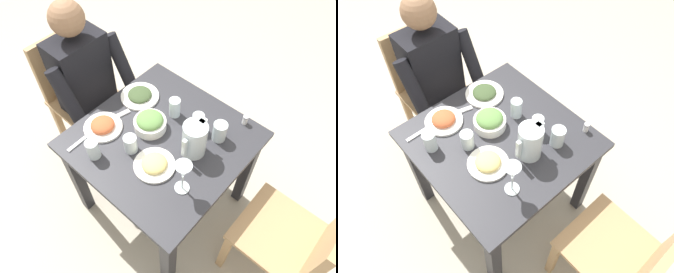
# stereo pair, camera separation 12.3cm
# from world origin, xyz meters

# --- Properties ---
(ground_plane) EXTENTS (8.00, 8.00, 0.00)m
(ground_plane) POSITION_xyz_m (0.00, 0.00, 0.00)
(ground_plane) COLOR #B7AD99
(dining_table) EXTENTS (0.83, 0.83, 0.71)m
(dining_table) POSITION_xyz_m (0.00, 0.00, 0.58)
(dining_table) COLOR #2D2D33
(dining_table) RESTS_ON ground_plane
(chair_near) EXTENTS (0.40, 0.40, 0.89)m
(chair_near) POSITION_xyz_m (-0.03, -0.79, 0.51)
(chair_near) COLOR tan
(chair_near) RESTS_ON ground_plane
(chair_far) EXTENTS (0.40, 0.40, 0.89)m
(chair_far) POSITION_xyz_m (-0.08, 0.79, 0.51)
(chair_far) COLOR tan
(chair_far) RESTS_ON ground_plane
(diner_near) EXTENTS (0.48, 0.53, 1.19)m
(diner_near) POSITION_xyz_m (-0.03, -0.58, 0.66)
(diner_near) COLOR black
(diner_near) RESTS_ON ground_plane
(water_pitcher) EXTENTS (0.16, 0.12, 0.19)m
(water_pitcher) POSITION_xyz_m (-0.04, 0.17, 0.81)
(water_pitcher) COLOR silver
(water_pitcher) RESTS_ON dining_table
(salad_bowl) EXTENTS (0.17, 0.17, 0.09)m
(salad_bowl) POSITION_xyz_m (-0.01, -0.09, 0.75)
(salad_bowl) COLOR white
(salad_bowl) RESTS_ON dining_table
(plate_fries) EXTENTS (0.20, 0.20, 0.05)m
(plate_fries) POSITION_xyz_m (0.15, 0.08, 0.73)
(plate_fries) COLOR white
(plate_fries) RESTS_ON dining_table
(plate_dolmas) EXTENTS (0.22, 0.22, 0.04)m
(plate_dolmas) POSITION_xyz_m (-0.13, -0.29, 0.72)
(plate_dolmas) COLOR white
(plate_dolmas) RESTS_ON dining_table
(plate_rice_curry) EXTENTS (0.20, 0.20, 0.05)m
(plate_rice_curry) POSITION_xyz_m (0.16, -0.28, 0.73)
(plate_rice_curry) COLOR white
(plate_rice_curry) RESTS_ON dining_table
(water_glass_far_right) EXTENTS (0.07, 0.07, 0.10)m
(water_glass_far_right) POSITION_xyz_m (0.15, -0.07, 0.76)
(water_glass_far_right) COLOR silver
(water_glass_far_right) RESTS_ON dining_table
(water_glass_center) EXTENTS (0.06, 0.06, 0.11)m
(water_glass_center) POSITION_xyz_m (0.30, -0.18, 0.76)
(water_glass_center) COLOR silver
(water_glass_center) RESTS_ON dining_table
(water_glass_near_left) EXTENTS (0.06, 0.06, 0.11)m
(water_glass_near_left) POSITION_xyz_m (-0.17, -0.06, 0.76)
(water_glass_near_left) COLOR silver
(water_glass_near_left) RESTS_ON dining_table
(water_glass_by_pitcher) EXTENTS (0.07, 0.07, 0.11)m
(water_glass_by_pitcher) POSITION_xyz_m (-0.19, 0.21, 0.76)
(water_glass_by_pitcher) COLOR silver
(water_glass_by_pitcher) RESTS_ON dining_table
(water_glass_near_right) EXTENTS (0.06, 0.06, 0.10)m
(water_glass_near_right) POSITION_xyz_m (-0.17, 0.09, 0.76)
(water_glass_near_right) COLOR silver
(water_glass_near_right) RESTS_ON dining_table
(wine_glass) EXTENTS (0.08, 0.08, 0.20)m
(wine_glass) POSITION_xyz_m (0.15, 0.26, 0.85)
(wine_glass) COLOR silver
(wine_glass) RESTS_ON dining_table
(salt_shaker) EXTENTS (0.03, 0.03, 0.05)m
(salt_shaker) POSITION_xyz_m (-0.36, 0.26, 0.74)
(salt_shaker) COLOR white
(salt_shaker) RESTS_ON dining_table
(fork_near) EXTENTS (0.17, 0.07, 0.01)m
(fork_near) POSITION_xyz_m (0.06, -0.28, 0.71)
(fork_near) COLOR silver
(fork_near) RESTS_ON dining_table
(knife_near) EXTENTS (0.19, 0.02, 0.01)m
(knife_near) POSITION_xyz_m (0.28, -0.30, 0.71)
(knife_near) COLOR silver
(knife_near) RESTS_ON dining_table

